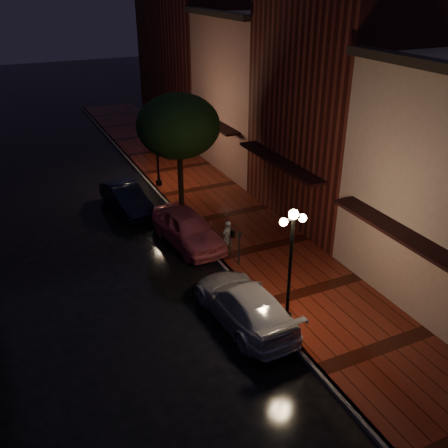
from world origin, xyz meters
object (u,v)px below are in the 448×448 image
streetlamp_far (157,144)px  navy_car (126,198)px  streetlamp_near (290,261)px  silver_car (244,304)px  woman_with_umbrella (227,223)px  parking_meter (239,244)px  street_tree (179,128)px  pink_car (188,228)px

streetlamp_far → navy_car: bearing=-137.6°
streetlamp_near → silver_car: streetlamp_near is taller
woman_with_umbrella → parking_meter: size_ratio=1.42×
woman_with_umbrella → parking_meter: bearing=69.7°
woman_with_umbrella → street_tree: bearing=-111.6°
silver_car → navy_car: bearing=-86.5°
street_tree → woman_with_umbrella: street_tree is taller
navy_car → woman_with_umbrella: (2.78, -6.33, 0.82)m
woman_with_umbrella → silver_car: bearing=50.3°
silver_car → parking_meter: (1.51, 3.43, 0.31)m
navy_car → parking_meter: 7.96m
streetlamp_near → parking_meter: streetlamp_near is taller
pink_car → parking_meter: parking_meter is taller
parking_meter → streetlamp_near: bearing=-73.7°
navy_car → woman_with_umbrella: 6.96m
streetlamp_near → street_tree: (0.26, 10.99, 1.64)m
street_tree → silver_car: (-1.50, -10.17, -3.52)m
navy_car → streetlamp_far: bearing=35.6°
parking_meter → woman_with_umbrella: bearing=111.2°
navy_car → woman_with_umbrella: size_ratio=2.03×
streetlamp_far → pink_car: 7.32m
navy_car → street_tree: bearing=-21.0°
street_tree → silver_car: size_ratio=1.16×
streetlamp_near → woman_with_umbrella: streetlamp_near is taller
street_tree → woman_with_umbrella: size_ratio=2.81×
streetlamp_far → street_tree: size_ratio=0.74×
navy_car → parking_meter: size_ratio=2.89×
silver_car → parking_meter: size_ratio=3.42×
pink_car → woman_with_umbrella: size_ratio=2.24×
streetlamp_near → woman_with_umbrella: bearing=87.3°
streetlamp_far → parking_meter: size_ratio=2.96×
pink_car → navy_car: 4.97m
silver_car → streetlamp_near: bearing=143.2°
navy_car → silver_car: bearing=-90.1°
parking_meter → streetlamp_far: bearing=111.6°
streetlamp_near → parking_meter: 4.54m
pink_car → woman_with_umbrella: 2.14m
navy_car → silver_car: silver_car is taller
streetlamp_near → navy_car: size_ratio=1.03×
streetlamp_far → woman_with_umbrella: (0.25, -8.64, -1.08)m
streetlamp_far → street_tree: (0.26, -3.01, 1.64)m
streetlamp_near → pink_car: bearing=97.8°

